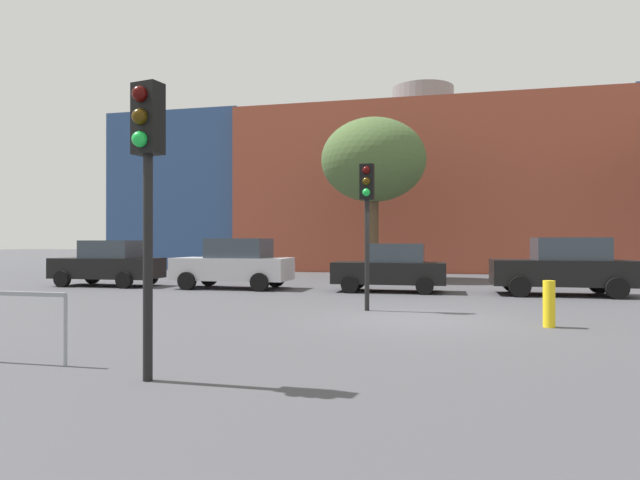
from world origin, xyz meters
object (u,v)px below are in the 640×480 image
traffic_light_near_left (147,161)px  parked_car_3 (563,267)px  parked_car_0 (109,263)px  bollard_yellow_0 (549,304)px  bare_tree_1 (373,161)px  parked_car_1 (234,264)px  traffic_light_island (367,203)px  parked_car_2 (391,268)px

traffic_light_near_left → parked_car_3: bearing=161.0°
parked_car_0 → bollard_yellow_0: bearing=154.7°
parked_car_3 → parked_car_0: bearing=-0.0°
bare_tree_1 → bollard_yellow_0: bare_tree_1 is taller
traffic_light_near_left → bare_tree_1: 18.85m
traffic_light_near_left → parked_car_0: bearing=-132.5°
bare_tree_1 → bollard_yellow_0: bearing=-68.2°
parked_car_1 → parked_car_3: 11.44m
traffic_light_near_left → bare_tree_1: bare_tree_1 is taller
parked_car_0 → parked_car_3: size_ratio=0.96×
parked_car_1 → bare_tree_1: (4.49, 5.93, 4.59)m
parked_car_1 → parked_car_3: bearing=180.0°
parked_car_0 → parked_car_1: bearing=-180.0°
parked_car_0 → parked_car_1: (5.30, 0.00, 0.03)m
parked_car_0 → traffic_light_island: size_ratio=1.12×
parked_car_1 → parked_car_2: size_ratio=1.11×
parked_car_0 → traffic_light_near_left: (9.23, -12.71, 1.86)m
bare_tree_1 → bollard_yellow_0: 14.90m
parked_car_2 → bollard_yellow_0: 8.08m
parked_car_0 → parked_car_1: parked_car_1 is taller
bollard_yellow_0 → bare_tree_1: bearing=111.8°
parked_car_2 → traffic_light_near_left: (-1.90, -12.71, 1.92)m
parked_car_2 → bollard_yellow_0: (3.86, -7.09, -0.36)m
traffic_light_island → bollard_yellow_0: bearing=64.9°
parked_car_3 → traffic_light_near_left: size_ratio=1.16×
parked_car_0 → traffic_light_island: traffic_light_island is taller
parked_car_1 → traffic_light_near_left: (3.93, -12.71, 1.82)m
parked_car_1 → bollard_yellow_0: parked_car_1 is taller
parked_car_2 → traffic_light_island: (-0.12, -5.31, 1.90)m
parked_car_1 → traffic_light_island: (5.71, -5.31, 1.81)m
parked_car_3 → bollard_yellow_0: size_ratio=4.56×
traffic_light_near_left → bare_tree_1: bearing=-170.2°
parked_car_3 → traffic_light_near_left: (-7.51, -12.71, 1.82)m
traffic_light_near_left → bare_tree_1: (0.56, 18.64, 2.76)m
parked_car_3 → traffic_light_island: size_ratio=1.17×
traffic_light_island → parked_car_2: bearing=177.7°
traffic_light_near_left → traffic_light_island: size_ratio=1.00×
traffic_light_island → bollard_yellow_0: 4.92m
parked_car_1 → parked_car_3: (11.44, -0.00, 0.01)m
parked_car_3 → bollard_yellow_0: 7.32m
parked_car_1 → parked_car_0: bearing=0.0°
parked_car_3 → traffic_light_island: bearing=42.8°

